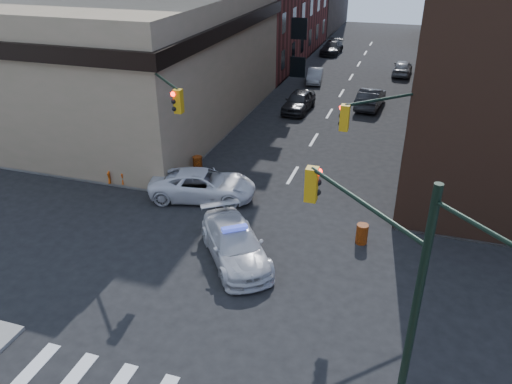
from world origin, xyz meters
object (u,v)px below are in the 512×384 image
Objects in this scene: parked_car_wnear at (299,101)px; pedestrian_b at (138,146)px; parked_car_enear at (371,98)px; barrel_bank at (198,164)px; pedestrian_a at (175,161)px; parked_car_wfar at (315,76)px; barrel_road at (362,234)px; pickup at (203,185)px; barricade_nw_a at (118,177)px; police_car at (235,244)px.

pedestrian_b is at bearing -116.40° from parked_car_wnear.
parked_car_enear is 17.89m from barrel_bank.
pedestrian_a is 1.43m from barrel_bank.
barrel_road is (7.81, -27.04, -0.17)m from parked_car_wfar.
parked_car_wnear reaches higher than pickup.
barrel_bank is at bearing -33.90° from pedestrian_b.
pedestrian_b is 1.64× the size of barrel_bank.
barrel_road is 0.96× the size of barrel_bank.
barricade_nw_a is (-2.55, -2.11, -0.41)m from pedestrian_a.
parked_car_wfar reaches higher than barrel_road.
barrel_bank is (1.00, 0.91, -0.47)m from pedestrian_a.
barrel_bank is at bearing 67.29° from parked_car_enear.
pickup is at bearing -8.84° from barricade_nw_a.
parked_car_enear is 4.56× the size of barricade_nw_a.
barricade_nw_a is (-5.15, -0.10, -0.23)m from pickup.
barrel_bank is at bearing 30.42° from barricade_nw_a.
parked_car_enear is at bearing -32.21° from pickup.
barrel_road is at bearing -47.79° from pedestrian_b.
parked_car_enear is at bearing -54.98° from parked_car_wfar.
pedestrian_a is 1.00× the size of pedestrian_b.
barrel_bank is (-5.18, 7.78, -0.28)m from police_car.
pedestrian_b is (-3.22, 1.35, 0.00)m from pedestrian_a.
parked_car_wnear is at bearing 111.93° from barrel_road.
parked_car_wnear is 4.39× the size of barricade_nw_a.
parked_car_wnear is 5.97m from parked_car_enear.
pickup is (-3.58, 4.86, 0.00)m from police_car.
police_car reaches higher than parked_car_wfar.
parked_car_wfar is 3.69× the size of barricade_nw_a.
police_car is 5.00× the size of barricade_nw_a.
parked_car_wfar is 23.39m from pedestrian_a.
pickup is at bearing -6.07° from pedestrian_a.
police_car is at bearing -80.93° from parked_car_wnear.
police_car is 3.28× the size of pedestrian_b.
pedestrian_a is 11.91m from barrel_road.
barricade_nw_a is at bearing -139.63° from barrel_bank.
pickup reaches higher than parked_car_wfar.
parked_car_wnear is at bearing 77.19° from barrel_bank.
pedestrian_a reaches higher than barricade_nw_a.
pedestrian_a is (-6.18, 6.87, 0.19)m from police_car.
parked_car_enear is (3.18, 23.59, 0.03)m from police_car.
police_car is 0.95× the size of pickup.
parked_car_wnear is at bearing -94.12° from parked_car_wfar.
parked_car_wfar is 2.42× the size of pedestrian_b.
parked_car_wnear is 19.40m from barrel_road.
barricade_nw_a is (0.67, -3.47, -0.41)m from pedestrian_b.
pedestrian_a is (-2.60, 2.01, 0.18)m from pickup.
pickup is at bearing 90.43° from police_car.
pedestrian_b is at bearing 160.03° from barrel_road.
parked_car_enear is at bearing 22.88° from pedestrian_b.
pedestrian_b is at bearing -171.22° from pedestrian_a.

